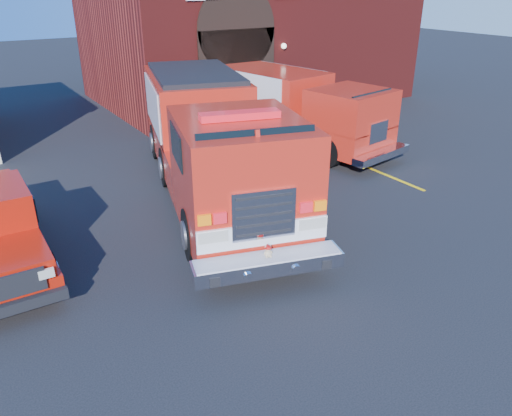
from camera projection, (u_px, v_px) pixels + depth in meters
ground at (230, 238)px, 12.35m from camera, size 100.00×100.00×0.00m
parking_stripe_near at (388, 176)px, 16.27m from camera, size 0.12×3.00×0.01m
parking_stripe_mid at (329, 151)px, 18.57m from camera, size 0.12×3.00×0.01m
parking_stripe_far at (283, 132)px, 20.88m from camera, size 0.12×3.00×0.01m
fire_station at (246, 13)px, 25.68m from camera, size 15.20×10.20×8.45m
fire_engine at (212, 140)px, 14.20m from camera, size 5.68×10.93×3.24m
secondary_truck at (292, 106)px, 19.01m from camera, size 3.92×8.54×2.67m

